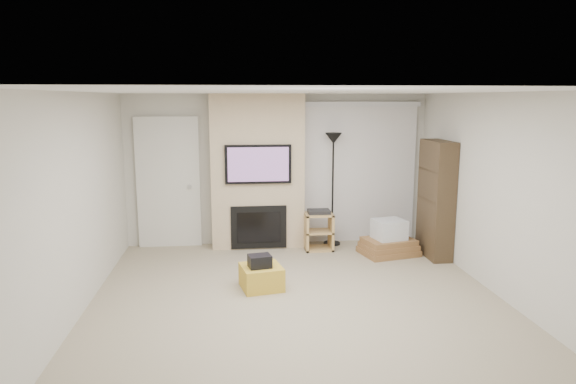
{
  "coord_description": "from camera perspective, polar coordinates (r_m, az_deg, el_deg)",
  "views": [
    {
      "loc": [
        -0.77,
        -5.73,
        2.43
      ],
      "look_at": [
        0.0,
        1.2,
        1.15
      ],
      "focal_mm": 32.0,
      "sensor_mm": 36.0,
      "label": 1
    }
  ],
  "objects": [
    {
      "name": "black_bag",
      "position": [
        6.61,
        -3.16,
        -7.68
      ],
      "size": [
        0.32,
        0.27,
        0.16
      ],
      "primitive_type": "cube",
      "rotation": [
        0.0,
        0.0,
        0.19
      ],
      "color": "black",
      "rests_on": "ottoman"
    },
    {
      "name": "ottoman",
      "position": [
        6.73,
        -2.97,
        -9.42
      ],
      "size": [
        0.59,
        0.59,
        0.3
      ],
      "primitive_type": "cube",
      "rotation": [
        0.0,
        0.0,
        0.19
      ],
      "color": "gold",
      "rests_on": "floor"
    },
    {
      "name": "fireplace_wall",
      "position": [
        8.36,
        -3.4,
        2.18
      ],
      "size": [
        1.5,
        0.47,
        2.5
      ],
      "color": "#CDB28D",
      "rests_on": "floor"
    },
    {
      "name": "ceiling",
      "position": [
        5.78,
        1.34,
        11.11
      ],
      "size": [
        5.0,
        5.5,
        0.0
      ],
      "primitive_type": "cube",
      "color": "white",
      "rests_on": "wall_back"
    },
    {
      "name": "vertical_blinds",
      "position": [
        8.77,
        8.04,
        2.73
      ],
      "size": [
        1.98,
        0.1,
        2.37
      ],
      "color": "silver",
      "rests_on": "floor"
    },
    {
      "name": "av_stand",
      "position": [
        8.33,
        3.43,
        -4.09
      ],
      "size": [
        0.45,
        0.38,
        0.66
      ],
      "color": "tan",
      "rests_on": "floor"
    },
    {
      "name": "entry_door",
      "position": [
        8.61,
        -13.13,
        0.94
      ],
      "size": [
        1.02,
        0.11,
        2.14
      ],
      "color": "silver",
      "rests_on": "floor"
    },
    {
      "name": "floor_lamp",
      "position": [
        8.44,
        5.04,
        3.87
      ],
      "size": [
        0.28,
        0.28,
        1.87
      ],
      "color": "black",
      "rests_on": "floor"
    },
    {
      "name": "hvac_vent",
      "position": [
        6.63,
        3.89,
        10.97
      ],
      "size": [
        0.35,
        0.18,
        0.01
      ],
      "primitive_type": "cube",
      "color": "silver",
      "rests_on": "ceiling"
    },
    {
      "name": "wall_back",
      "position": [
        8.59,
        -1.14,
        2.51
      ],
      "size": [
        5.0,
        0.0,
        2.5
      ],
      "primitive_type": "cube",
      "rotation": [
        1.57,
        0.0,
        0.0
      ],
      "color": "beige",
      "rests_on": "ground"
    },
    {
      "name": "floor",
      "position": [
        6.27,
        1.24,
        -12.41
      ],
      "size": [
        5.0,
        5.5,
        0.0
      ],
      "primitive_type": "cube",
      "color": "tan",
      "rests_on": "ground"
    },
    {
      "name": "box_stack",
      "position": [
        8.25,
        11.13,
        -5.38
      ],
      "size": [
        0.95,
        0.8,
        0.56
      ],
      "color": "olive",
      "rests_on": "floor"
    },
    {
      "name": "wall_right",
      "position": [
        6.7,
        23.01,
        -0.57
      ],
      "size": [
        0.0,
        5.5,
        2.5
      ],
      "primitive_type": "cube",
      "rotation": [
        1.57,
        0.0,
        1.57
      ],
      "color": "beige",
      "rests_on": "ground"
    },
    {
      "name": "wall_left",
      "position": [
        6.1,
        -22.71,
        -1.57
      ],
      "size": [
        0.0,
        5.5,
        2.5
      ],
      "primitive_type": "cube",
      "rotation": [
        1.57,
        0.0,
        1.57
      ],
      "color": "beige",
      "rests_on": "ground"
    },
    {
      "name": "wall_front",
      "position": [
        3.29,
        7.74,
        -10.68
      ],
      "size": [
        5.0,
        0.0,
        2.5
      ],
      "primitive_type": "cube",
      "rotation": [
        1.57,
        0.0,
        0.0
      ],
      "color": "beige",
      "rests_on": "ground"
    },
    {
      "name": "bookshelf",
      "position": [
        8.18,
        16.12,
        -0.79
      ],
      "size": [
        0.3,
        0.8,
        1.8
      ],
      "color": "#36291A",
      "rests_on": "floor"
    }
  ]
}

